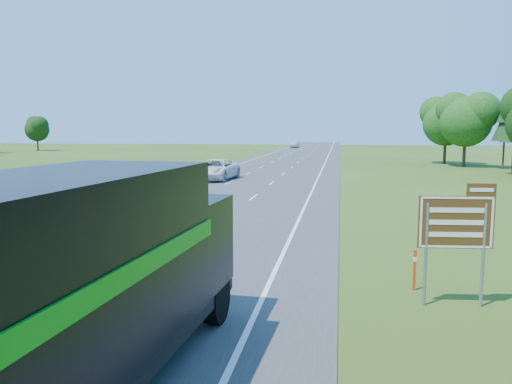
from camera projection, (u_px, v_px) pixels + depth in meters
road at (270, 171)px, 54.16m from camera, size 15.00×260.00×0.04m
lane_markings at (270, 171)px, 54.16m from camera, size 11.15×260.00×0.01m
horse_truck at (86, 277)px, 8.28m from camera, size 3.20×8.81×3.84m
white_suv at (215, 169)px, 44.95m from camera, size 3.56×6.85×1.84m
far_car at (294, 145)px, 123.57m from camera, size 2.04×4.86×1.64m
exit_sign at (457, 227)px, 12.63m from camera, size 1.88×0.24×3.19m
delineator at (415, 269)px, 14.08m from camera, size 0.10×0.05×1.16m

